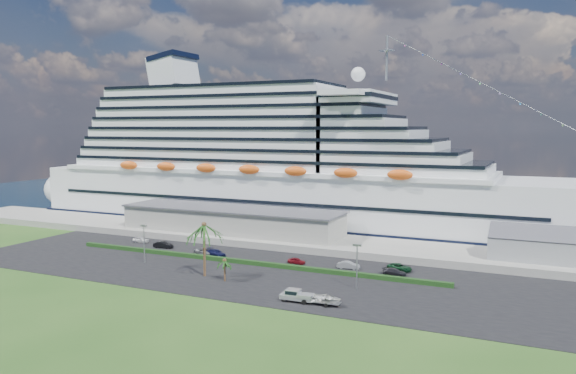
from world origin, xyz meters
The scene contains 22 objects.
ground centered at (0.00, 0.00, 0.00)m, with size 420.00×420.00×0.00m, color #254C19.
asphalt_lot centered at (0.00, 11.00, 0.06)m, with size 140.00×38.00×0.12m, color black.
wharf centered at (0.00, 40.00, 0.90)m, with size 240.00×20.00×1.80m, color gray.
water centered at (0.00, 130.00, 0.01)m, with size 420.00×160.00×0.02m, color black.
cruise_ship centered at (-21.53, 64.00, 16.69)m, with size 191.00×38.00×54.00m.
terminal_building centered at (-25.00, 40.00, 5.01)m, with size 61.00×15.00×6.30m.
port_shed centered at (52.00, 40.00, 4.40)m, with size 24.00×12.31×7.37m.
hedge centered at (-8.00, 16.00, 0.57)m, with size 88.00×1.10×0.90m, color black.
lamp_post_left centered at (-28.00, 8.00, 5.34)m, with size 1.60×0.35×8.27m.
lamp_post_right centered at (20.00, 8.00, 5.34)m, with size 1.60×0.35×8.27m.
palm_tall centered at (-10.00, 4.00, 9.20)m, with size 8.82×8.82×11.13m.
palm_short centered at (-4.50, 2.50, 3.67)m, with size 3.53×3.53×4.56m.
parked_car_0 centered at (-42.64, 24.70, 0.85)m, with size 1.71×4.26×1.45m, color silver.
parked_car_1 centered at (-33.51, 21.79, 0.91)m, with size 1.67×4.80×1.58m, color black.
parked_car_2 centered at (-20.49, 20.00, 0.85)m, with size 2.42×5.25×1.46m, color gray.
parked_car_3 centered at (-17.09, 19.52, 0.91)m, with size 2.22×5.47×1.59m, color #12153F.
parked_car_4 centered at (2.46, 20.74, 0.78)m, with size 1.56×3.87×1.32m, color maroon.
parked_car_5 centered at (13.98, 21.33, 0.88)m, with size 1.61×4.62×1.52m, color #989A9F.
parked_car_6 centered at (24.07, 24.23, 0.84)m, with size 2.40×5.20×1.44m, color #0C3218.
parked_car_7 centered at (23.96, 20.14, 0.81)m, with size 1.94×4.76×1.38m, color black.
pickup_truck centered at (13.05, -3.41, 1.24)m, with size 5.88×2.45×2.03m.
boat_trailer centered at (18.21, -3.25, 1.31)m, with size 6.26×4.10×1.79m.
Camera 1 is at (50.03, -87.56, 29.37)m, focal length 35.00 mm.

